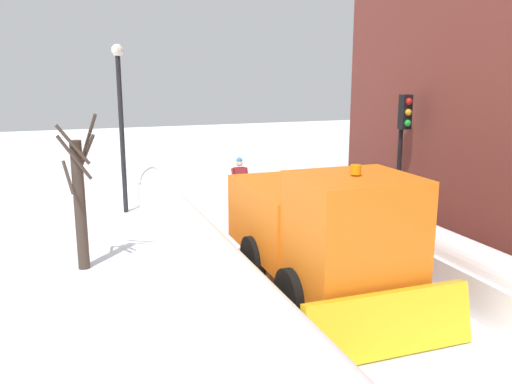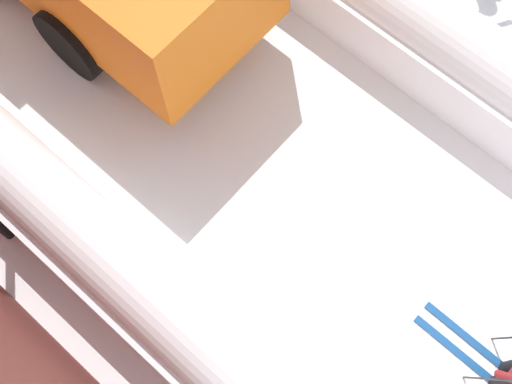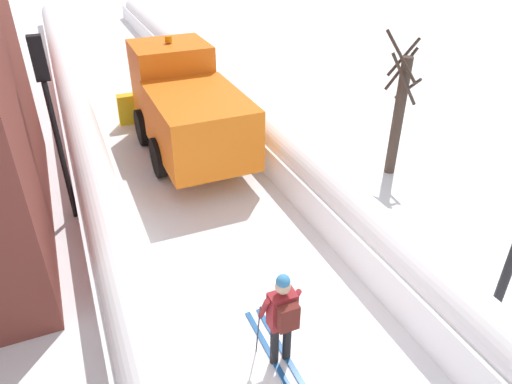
{
  "view_description": "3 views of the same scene",
  "coord_description": "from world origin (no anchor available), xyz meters",
  "views": [
    {
      "loc": [
        5.47,
        17.43,
        4.82
      ],
      "look_at": [
        0.88,
        4.7,
        1.77
      ],
      "focal_mm": 38.02,
      "sensor_mm": 36.0,
      "label": 1
    },
    {
      "loc": [
        -2.71,
        1.24,
        7.93
      ],
      "look_at": [
        -0.88,
        2.85,
        1.19
      ],
      "focal_mm": 44.98,
      "sensor_mm": 36.0,
      "label": 2
    },
    {
      "loc": [
        -2.79,
        -5.2,
        6.4
      ],
      "look_at": [
        0.67,
        2.92,
        1.0
      ],
      "focal_mm": 33.16,
      "sensor_mm": 36.0,
      "label": 3
    }
  ],
  "objects": []
}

